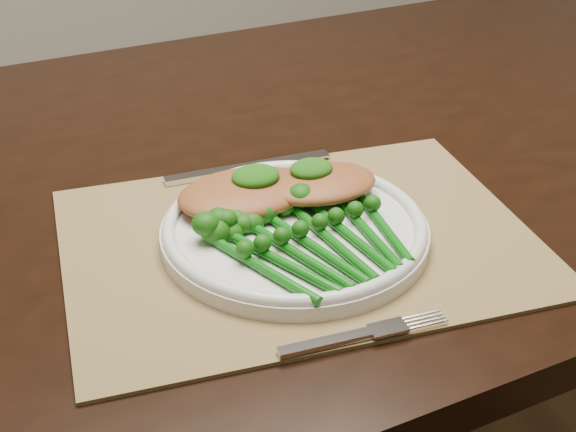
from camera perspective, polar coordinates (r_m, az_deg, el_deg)
name	(u,v)px	position (r m, az deg, el deg)	size (l,w,h in m)	color
dining_table	(281,377)	(1.21, -0.53, -11.40)	(1.62, 0.93, 0.75)	black
placemat	(299,240)	(0.81, 0.76, -1.73)	(0.47, 0.34, 0.00)	olive
dinner_plate	(295,229)	(0.80, 0.47, -0.93)	(0.27, 0.27, 0.02)	silver
knife	(232,170)	(0.93, -3.97, 3.30)	(0.20, 0.03, 0.01)	silver
fork	(375,331)	(0.69, 6.18, -8.16)	(0.15, 0.03, 0.00)	silver
chicken_fillet_left	(245,193)	(0.83, -3.08, 1.66)	(0.14, 0.10, 0.03)	#9B572D
chicken_fillet_right	(320,183)	(0.84, 2.29, 2.34)	(0.12, 0.08, 0.02)	#9B572D
pesto_dollop_left	(256,176)	(0.83, -2.32, 2.83)	(0.05, 0.04, 0.02)	#12470A
pesto_dollop_right	(311,169)	(0.84, 1.67, 3.38)	(0.05, 0.04, 0.02)	#12470A
broccolini_bundle	(323,244)	(0.76, 2.54, -2.01)	(0.19, 0.20, 0.04)	#0B550D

